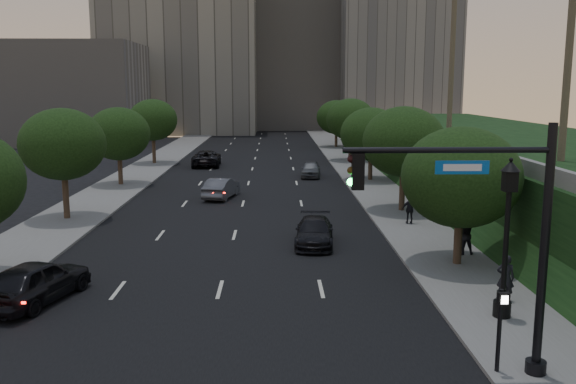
{
  "coord_description": "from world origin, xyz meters",
  "views": [
    {
      "loc": [
        2.18,
        -18.05,
        7.89
      ],
      "look_at": [
        2.73,
        6.84,
        3.6
      ],
      "focal_mm": 38.0,
      "sensor_mm": 36.0,
      "label": 1
    }
  ],
  "objects_px": {
    "sedan_mid_left": "(222,188)",
    "pedestrian_a": "(505,278)",
    "sedan_far_left": "(207,158)",
    "sedan_near_right": "(314,232)",
    "sedan_near_left": "(36,281)",
    "street_lamp": "(506,246)",
    "sedan_far_right": "(311,169)",
    "pedestrian_c": "(410,209)",
    "pedestrian_b": "(464,234)",
    "traffic_signal_mast": "(503,249)"
  },
  "relations": [
    {
      "from": "sedan_far_left",
      "to": "sedan_far_right",
      "type": "xyz_separation_m",
      "value": [
        10.1,
        -7.91,
        -0.1
      ]
    },
    {
      "from": "pedestrian_a",
      "to": "pedestrian_b",
      "type": "height_order",
      "value": "pedestrian_b"
    },
    {
      "from": "street_lamp",
      "to": "traffic_signal_mast",
      "type": "bearing_deg",
      "value": -112.21
    },
    {
      "from": "sedan_near_left",
      "to": "sedan_far_left",
      "type": "distance_m",
      "value": 39.71
    },
    {
      "from": "pedestrian_a",
      "to": "pedestrian_c",
      "type": "relative_size",
      "value": 1.06
    },
    {
      "from": "sedan_near_left",
      "to": "sedan_mid_left",
      "type": "relative_size",
      "value": 1.07
    },
    {
      "from": "sedan_near_right",
      "to": "pedestrian_c",
      "type": "height_order",
      "value": "pedestrian_c"
    },
    {
      "from": "street_lamp",
      "to": "sedan_near_left",
      "type": "xyz_separation_m",
      "value": [
        -16.59,
        2.15,
        -1.81
      ]
    },
    {
      "from": "traffic_signal_mast",
      "to": "street_lamp",
      "type": "distance_m",
      "value": 4.62
    },
    {
      "from": "sedan_mid_left",
      "to": "pedestrian_a",
      "type": "bearing_deg",
      "value": 131.88
    },
    {
      "from": "sedan_near_right",
      "to": "traffic_signal_mast",
      "type": "bearing_deg",
      "value": -69.39
    },
    {
      "from": "sedan_mid_left",
      "to": "pedestrian_a",
      "type": "distance_m",
      "value": 25.25
    },
    {
      "from": "pedestrian_b",
      "to": "sedan_near_left",
      "type": "bearing_deg",
      "value": 16.59
    },
    {
      "from": "street_lamp",
      "to": "sedan_near_right",
      "type": "relative_size",
      "value": 1.22
    },
    {
      "from": "traffic_signal_mast",
      "to": "pedestrian_a",
      "type": "relative_size",
      "value": 4.02
    },
    {
      "from": "traffic_signal_mast",
      "to": "street_lamp",
      "type": "xyz_separation_m",
      "value": [
        1.7,
        4.17,
        -1.04
      ]
    },
    {
      "from": "sedan_far_left",
      "to": "pedestrian_a",
      "type": "bearing_deg",
      "value": 108.44
    },
    {
      "from": "sedan_far_right",
      "to": "pedestrian_c",
      "type": "height_order",
      "value": "pedestrian_c"
    },
    {
      "from": "traffic_signal_mast",
      "to": "sedan_near_right",
      "type": "height_order",
      "value": "traffic_signal_mast"
    },
    {
      "from": "traffic_signal_mast",
      "to": "pedestrian_b",
      "type": "bearing_deg",
      "value": 76.87
    },
    {
      "from": "sedan_near_left",
      "to": "pedestrian_a",
      "type": "bearing_deg",
      "value": -165.77
    },
    {
      "from": "pedestrian_c",
      "to": "traffic_signal_mast",
      "type": "bearing_deg",
      "value": 85.33
    },
    {
      "from": "sedan_far_left",
      "to": "pedestrian_c",
      "type": "relative_size",
      "value": 3.56
    },
    {
      "from": "pedestrian_b",
      "to": "pedestrian_c",
      "type": "bearing_deg",
      "value": -81.83
    },
    {
      "from": "sedan_mid_left",
      "to": "sedan_near_right",
      "type": "bearing_deg",
      "value": 126.52
    },
    {
      "from": "sedan_far_left",
      "to": "sedan_near_right",
      "type": "relative_size",
      "value": 1.27
    },
    {
      "from": "pedestrian_b",
      "to": "street_lamp",
      "type": "bearing_deg",
      "value": 80.58
    },
    {
      "from": "pedestrian_c",
      "to": "street_lamp",
      "type": "bearing_deg",
      "value": 90.55
    },
    {
      "from": "sedan_mid_left",
      "to": "pedestrian_b",
      "type": "relative_size",
      "value": 2.37
    },
    {
      "from": "sedan_far_right",
      "to": "pedestrian_c",
      "type": "relative_size",
      "value": 2.53
    },
    {
      "from": "pedestrian_b",
      "to": "sedan_far_left",
      "type": "bearing_deg",
      "value": -66.49
    },
    {
      "from": "pedestrian_a",
      "to": "pedestrian_b",
      "type": "xyz_separation_m",
      "value": [
        0.44,
        6.35,
        0.08
      ]
    },
    {
      "from": "street_lamp",
      "to": "pedestrian_a",
      "type": "distance_m",
      "value": 2.33
    },
    {
      "from": "street_lamp",
      "to": "pedestrian_b",
      "type": "height_order",
      "value": "street_lamp"
    },
    {
      "from": "sedan_far_left",
      "to": "traffic_signal_mast",
      "type": "bearing_deg",
      "value": 103.34
    },
    {
      "from": "sedan_mid_left",
      "to": "pedestrian_b",
      "type": "xyz_separation_m",
      "value": [
        12.69,
        -15.73,
        0.36
      ]
    },
    {
      "from": "sedan_far_left",
      "to": "pedestrian_b",
      "type": "relative_size",
      "value": 3.08
    },
    {
      "from": "street_lamp",
      "to": "pedestrian_c",
      "type": "distance_m",
      "value": 14.52
    },
    {
      "from": "traffic_signal_mast",
      "to": "sedan_far_left",
      "type": "height_order",
      "value": "traffic_signal_mast"
    },
    {
      "from": "sedan_mid_left",
      "to": "pedestrian_a",
      "type": "height_order",
      "value": "pedestrian_a"
    },
    {
      "from": "sedan_far_right",
      "to": "sedan_near_right",
      "type": "bearing_deg",
      "value": -87.61
    },
    {
      "from": "sedan_far_left",
      "to": "pedestrian_b",
      "type": "bearing_deg",
      "value": 112.53
    },
    {
      "from": "pedestrian_c",
      "to": "sedan_near_right",
      "type": "bearing_deg",
      "value": 36.02
    },
    {
      "from": "sedan_mid_left",
      "to": "pedestrian_c",
      "type": "height_order",
      "value": "pedestrian_c"
    },
    {
      "from": "sedan_near_right",
      "to": "pedestrian_c",
      "type": "xyz_separation_m",
      "value": [
        5.76,
        4.1,
        0.3
      ]
    },
    {
      "from": "sedan_near_left",
      "to": "pedestrian_c",
      "type": "distance_m",
      "value": 20.65
    },
    {
      "from": "sedan_far_left",
      "to": "pedestrian_c",
      "type": "height_order",
      "value": "pedestrian_c"
    },
    {
      "from": "sedan_far_right",
      "to": "pedestrian_b",
      "type": "bearing_deg",
      "value": -72.4
    },
    {
      "from": "sedan_mid_left",
      "to": "sedan_near_right",
      "type": "height_order",
      "value": "sedan_mid_left"
    },
    {
      "from": "sedan_far_left",
      "to": "sedan_near_right",
      "type": "height_order",
      "value": "sedan_far_left"
    }
  ]
}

